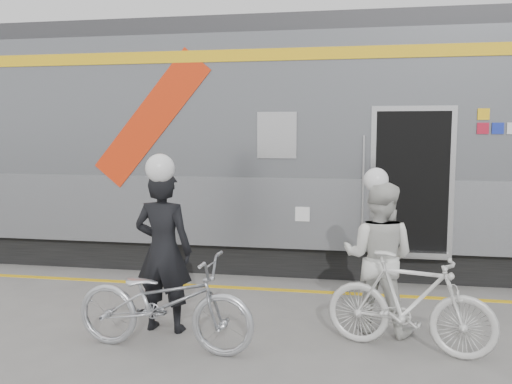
% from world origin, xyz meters
% --- Properties ---
extents(ground, '(90.00, 90.00, 0.00)m').
position_xyz_m(ground, '(0.00, 0.00, 0.00)').
color(ground, slate).
rests_on(ground, ground).
extents(train, '(24.00, 3.17, 4.10)m').
position_xyz_m(train, '(-0.72, 4.19, 2.05)').
color(train, black).
rests_on(train, ground).
extents(safety_strip, '(24.00, 0.12, 0.01)m').
position_xyz_m(safety_strip, '(0.00, 2.15, 0.00)').
color(safety_strip, yellow).
rests_on(safety_strip, ground).
extents(man, '(0.72, 0.50, 1.88)m').
position_xyz_m(man, '(-1.51, 0.34, 0.94)').
color(man, black).
rests_on(man, ground).
extents(bicycle_left, '(2.01, 0.82, 1.04)m').
position_xyz_m(bicycle_left, '(-1.31, -0.21, 0.52)').
color(bicycle_left, '#B1B4BA').
rests_on(bicycle_left, ground).
extents(woman, '(0.99, 0.85, 1.74)m').
position_xyz_m(woman, '(0.93, 0.75, 0.87)').
color(woman, silver).
rests_on(woman, ground).
extents(bicycle_right, '(1.82, 0.93, 1.05)m').
position_xyz_m(bicycle_right, '(1.23, 0.20, 0.53)').
color(bicycle_right, silver).
rests_on(bicycle_right, ground).
extents(helmet_man, '(0.33, 0.33, 0.33)m').
position_xyz_m(helmet_man, '(-1.51, 0.34, 2.04)').
color(helmet_man, white).
rests_on(helmet_man, man).
extents(helmet_woman, '(0.28, 0.28, 0.28)m').
position_xyz_m(helmet_woman, '(0.93, 0.75, 1.88)').
color(helmet_woman, white).
rests_on(helmet_woman, woman).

